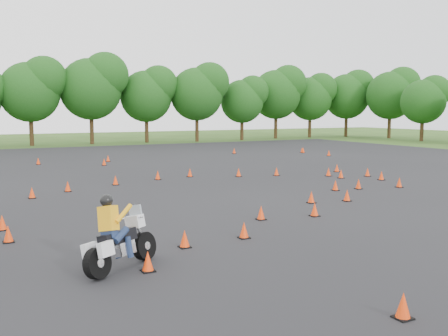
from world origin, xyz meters
name	(u,v)px	position (x,y,z in m)	size (l,w,h in m)	color
ground	(275,212)	(0.00, 0.00, 0.00)	(140.00, 140.00, 0.00)	#2D5119
asphalt_pad	(204,189)	(0.00, 6.00, 0.01)	(62.00, 62.00, 0.00)	black
treeline	(99,101)	(2.32, 35.12, 4.58)	(87.30, 32.25, 10.43)	#184513
traffic_cones	(208,186)	(-0.04, 5.49, 0.23)	(36.12, 32.78, 0.45)	#FB3D0A
rider_yellow	(124,232)	(-6.72, -3.88, 0.89)	(2.29, 0.70, 1.76)	#F4A815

